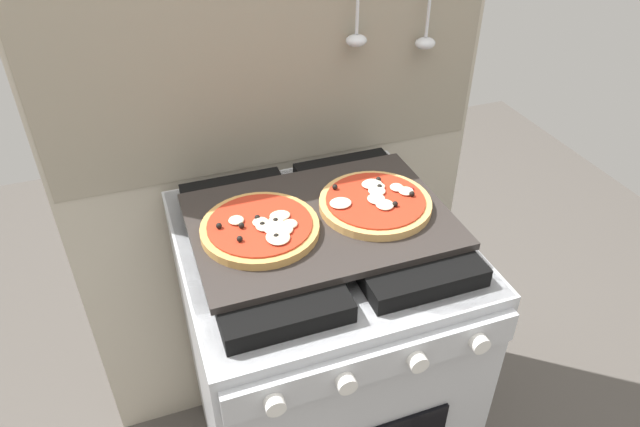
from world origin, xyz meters
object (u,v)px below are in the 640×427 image
object	(u,v)px
stove	(320,364)
pizza_left	(261,228)
pizza_right	(375,202)
baking_tray	(320,220)

from	to	relation	value
stove	pizza_left	world-z (taller)	pizza_left
pizza_right	pizza_left	bearing A→B (deg)	-179.05
stove	baking_tray	bearing A→B (deg)	90.00
baking_tray	pizza_right	distance (m)	0.13
pizza_left	pizza_right	world-z (taller)	same
baking_tray	pizza_left	xyz separation A→B (m)	(-0.13, -0.01, 0.02)
stove	pizza_right	world-z (taller)	pizza_right
stove	pizza_right	xyz separation A→B (m)	(0.12, -0.00, 0.48)
stove	pizza_left	size ratio (longest dim) A/B	3.73
stove	pizza_right	bearing A→B (deg)	-1.27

